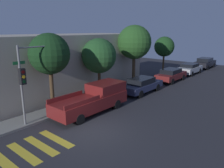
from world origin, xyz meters
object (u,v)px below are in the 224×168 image
pickup_truck (94,98)px  tree_midblock (99,56)px  tree_behind_truck (164,47)px  traffic_light_pole (29,71)px  tree_near_corner (49,54)px  sedan_middle (171,75)px  sedan_far_end (190,68)px  sedan_tail_of_row (205,63)px  tree_far_end (134,42)px  sedan_near_corner (142,85)px

pickup_truck → tree_midblock: size_ratio=1.16×
tree_midblock → tree_behind_truck: tree_midblock is taller
traffic_light_pole → tree_near_corner: 2.32m
sedan_middle → sedan_far_end: (5.30, -0.00, -0.01)m
traffic_light_pole → sedan_middle: size_ratio=1.07×
sedan_far_end → tree_midblock: (-14.41, 2.18, 2.72)m
traffic_light_pole → sedan_tail_of_row: (26.98, -1.27, -2.46)m
sedan_far_end → tree_behind_truck: 4.66m
sedan_middle → tree_behind_truck: tree_behind_truck is taller
sedan_tail_of_row → tree_midblock: tree_midblock is taller
tree_behind_truck → tree_midblock: bearing=180.0°
tree_behind_truck → tree_far_end: bearing=180.0°
traffic_light_pole → tree_behind_truck: size_ratio=1.00×
pickup_truck → sedan_tail_of_row: bearing=0.0°
pickup_truck → tree_midblock: 4.35m
sedan_near_corner → sedan_far_end: bearing=-0.0°
sedan_middle → sedan_tail_of_row: size_ratio=0.96×
pickup_truck → tree_near_corner: size_ratio=1.06×
sedan_far_end → tree_behind_truck: bearing=144.3°
sedan_near_corner → tree_far_end: (1.80, 2.18, 3.60)m
tree_midblock → tree_behind_truck: size_ratio=1.03×
traffic_light_pole → sedan_near_corner: traffic_light_pole is taller
sedan_far_end → sedan_tail_of_row: (5.87, 0.00, 0.06)m
tree_midblock → sedan_near_corner: bearing=-33.9°
sedan_far_end → tree_far_end: (-9.37, 2.18, 3.60)m
pickup_truck → sedan_middle: 11.90m
pickup_truck → sedan_middle: bearing=0.0°
sedan_middle → tree_far_end: 5.85m
tree_near_corner → tree_far_end: tree_far_end is taller
tree_far_end → tree_behind_truck: size_ratio=1.27×
sedan_tail_of_row → tree_behind_truck: (-8.89, 2.18, 2.74)m
traffic_light_pole → sedan_far_end: traffic_light_pole is taller
sedan_near_corner → sedan_tail_of_row: 17.04m
sedan_tail_of_row → pickup_truck: bearing=-180.0°
sedan_middle → tree_midblock: bearing=166.6°
traffic_light_pole → pickup_truck: (3.92, -1.27, -2.34)m
sedan_middle → sedan_near_corner: bearing=-180.0°
sedan_tail_of_row → sedan_near_corner: bearing=180.0°
sedan_tail_of_row → tree_behind_truck: tree_behind_truck is taller
sedan_middle → sedan_tail_of_row: 11.16m
sedan_far_end → tree_midblock: size_ratio=0.88×
traffic_light_pole → sedan_tail_of_row: bearing=-2.7°
sedan_far_end → sedan_tail_of_row: 5.87m
sedan_middle → tree_far_end: (-4.08, 2.18, 3.59)m
sedan_near_corner → tree_far_end: size_ratio=0.76×
pickup_truck → tree_near_corner: (-1.91, 2.18, 3.06)m
sedan_middle → sedan_tail_of_row: bearing=-0.0°
sedan_middle → tree_behind_truck: (2.27, 2.18, 2.79)m
sedan_near_corner → sedan_tail_of_row: bearing=0.0°
sedan_middle → tree_behind_truck: bearing=43.7°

